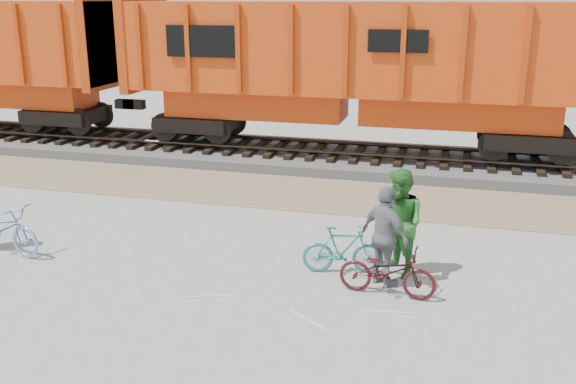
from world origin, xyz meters
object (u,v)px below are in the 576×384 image
(bicycle_blue, at_px, (1,228))
(bicycle_teal, at_px, (343,250))
(hopper_car_center, at_px, (354,66))
(person_woman, at_px, (385,237))
(bicycle_maroon, at_px, (387,271))
(person_man, at_px, (400,223))

(bicycle_blue, xyz_separation_m, bicycle_teal, (6.82, 0.79, -0.06))
(bicycle_teal, bearing_deg, bicycle_blue, 84.16)
(hopper_car_center, height_order, person_woman, hopper_car_center)
(bicycle_blue, relative_size, person_woman, 1.06)
(bicycle_teal, bearing_deg, hopper_car_center, -4.05)
(hopper_car_center, relative_size, bicycle_maroon, 8.32)
(bicycle_teal, height_order, person_man, person_man)
(hopper_car_center, relative_size, bicycle_blue, 7.14)
(person_man, relative_size, person_woman, 1.08)
(hopper_car_center, distance_m, bicycle_teal, 8.69)
(bicycle_blue, height_order, person_woman, person_woman)
(bicycle_teal, xyz_separation_m, bicycle_maroon, (0.91, -0.74, -0.01))
(bicycle_blue, height_order, person_man, person_man)
(hopper_car_center, relative_size, bicycle_teal, 9.22)
(bicycle_blue, relative_size, bicycle_maroon, 1.17)
(bicycle_maroon, bearing_deg, person_man, -1.05)
(person_man, distance_m, person_woman, 0.58)
(bicycle_teal, bearing_deg, person_man, -91.13)
(bicycle_maroon, height_order, person_woman, person_woman)
(bicycle_teal, xyz_separation_m, person_man, (1.00, 0.20, 0.55))
(hopper_car_center, distance_m, person_man, 8.55)
(bicycle_blue, bearing_deg, hopper_car_center, -21.75)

